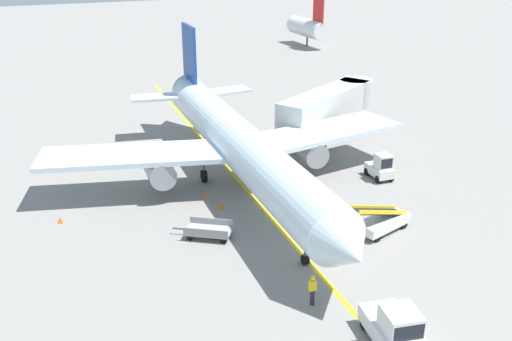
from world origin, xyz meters
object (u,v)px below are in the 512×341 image
Objects in this scene: pushback_tug at (395,328)px; safety_cone_nose_left at (60,220)px; safety_cone_wingtip_right at (206,195)px; safety_cone_nose_right at (221,206)px; baggage_cart_loaded at (209,231)px; belt_loader_forward_hold at (382,221)px; jet_bridge at (333,102)px; safety_cone_wingtip_left at (294,152)px; baggage_tug_near_wing at (381,168)px; airliner at (237,142)px; ground_crew_marshaller at (313,289)px.

safety_cone_nose_left is at bearing 123.73° from pushback_tug.
safety_cone_nose_right is at bearing -78.78° from safety_cone_wingtip_right.
baggage_cart_loaded is at bearing -121.29° from safety_cone_nose_right.
safety_cone_wingtip_right is at bearing 132.74° from belt_loader_forward_hold.
jet_bridge is at bearing 38.40° from baggage_cart_loaded.
safety_cone_wingtip_left is 1.00× the size of safety_cone_wingtip_right.
safety_cone_wingtip_right is at bearing -153.12° from jet_bridge.
safety_cone_wingtip_left is at bearing 43.62° from baggage_cart_loaded.
jet_bridge is 4.99× the size of baggage_tug_near_wing.
airliner is 5.28m from safety_cone_nose_right.
airliner reaches higher than ground_crew_marshaller.
safety_cone_nose_left is at bearing -163.36° from jet_bridge.
baggage_cart_loaded is (-4.32, 13.11, -0.53)m from pushback_tug.
baggage_tug_near_wing is 5.65× the size of safety_cone_wingtip_left.
belt_loader_forward_hold reaches higher than safety_cone_nose_right.
safety_cone_nose_right is at bearing -127.49° from airliner.
airliner is 9.90× the size of baggage_cart_loaded.
ground_crew_marshaller is 18.04m from safety_cone_nose_left.
safety_cone_nose_left is (-23.45, 2.16, -0.71)m from baggage_tug_near_wing.
safety_cone_wingtip_left is at bearing 31.42° from airliner.
baggage_tug_near_wing is at bearing -17.42° from airliner.
baggage_tug_near_wing is 8.38m from safety_cone_wingtip_left.
ground_crew_marshaller is (-12.73, -12.32, -0.02)m from baggage_tug_near_wing.
baggage_cart_loaded is at bearing -107.08° from safety_cone_wingtip_right.
baggage_cart_loaded is 16.07m from safety_cone_wingtip_left.
safety_cone_nose_left is at bearing 168.05° from safety_cone_nose_right.
pushback_tug is at bearing -122.32° from belt_loader_forward_hold.
baggage_tug_near_wing is 13.10m from safety_cone_nose_right.
safety_cone_wingtip_left is at bearing 38.57° from safety_cone_nose_right.
jet_bridge is 28.18× the size of safety_cone_nose_right.
baggage_tug_near_wing is 5.65× the size of safety_cone_nose_right.
belt_loader_forward_hold is (-4.93, -7.22, -0.15)m from baggage_tug_near_wing.
ground_crew_marshaller is at bearing -88.36° from safety_cone_nose_right.
pushback_tug is at bearing -56.27° from safety_cone_nose_left.
pushback_tug is (-12.22, -26.22, -2.55)m from jet_bridge.
jet_bridge is 7.29× the size of ground_crew_marshaller.
belt_loader_forward_hold is 11.71× the size of safety_cone_wingtip_right.
safety_cone_wingtip_right is at bearing 72.92° from baggage_cart_loaded.
jet_bridge reaches higher than safety_cone_wingtip_left.
safety_cone_nose_left is 9.96m from safety_cone_wingtip_right.
ground_crew_marshaller is at bearing -86.95° from safety_cone_wingtip_right.
jet_bridge is (11.85, 6.27, 0.12)m from airliner.
pushback_tug is 11.16m from belt_loader_forward_hold.
safety_cone_nose_left is at bearing 126.51° from ground_crew_marshaller.
airliner is 20.10m from pushback_tug.
baggage_tug_near_wing is at bearing -97.89° from jet_bridge.
airliner is at bearing 55.58° from baggage_cart_loaded.
baggage_cart_loaded is at bearing -124.42° from airliner.
airliner reaches higher than baggage_tug_near_wing.
airliner is 80.28× the size of safety_cone_nose_left.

